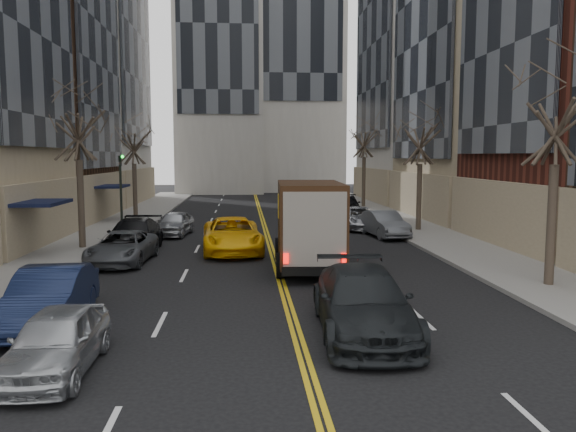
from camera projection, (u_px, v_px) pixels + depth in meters
name	position (u px, v px, depth m)	size (l,w,h in m)	color
sidewalk_left	(113.00, 229.00, 33.10)	(4.00, 66.00, 0.15)	slate
sidewalk_right	(411.00, 226.00, 34.52)	(4.00, 66.00, 0.15)	slate
streetwall_right	(499.00, 0.00, 38.64)	(12.26, 49.00, 34.00)	#4C301E
tree_lf_mid	(77.00, 107.00, 25.48)	(3.20, 3.20, 8.91)	#382D23
tree_lf_far	(133.00, 132.00, 38.43)	(3.20, 3.20, 8.12)	#382D23
tree_rt_near	(558.00, 91.00, 17.96)	(3.20, 3.20, 8.71)	#382D23
tree_rt_mid	(421.00, 124.00, 31.87)	(3.20, 3.20, 8.32)	#382D23
tree_rt_far	(364.00, 127.00, 46.67)	(3.20, 3.20, 9.11)	#382D23
traffic_signal	(121.00, 187.00, 27.97)	(0.29, 0.26, 4.70)	black
ups_truck	(309.00, 225.00, 21.68)	(2.77, 6.31, 3.40)	black
observer_sedan	(363.00, 302.00, 13.83)	(2.50, 5.57, 1.59)	black
taxi	(232.00, 235.00, 25.63)	(2.60, 5.64, 1.57)	#FFBD0A
pedestrian	(320.00, 237.00, 24.61)	(0.61, 0.40, 1.67)	black
parked_lf_a	(56.00, 341.00, 11.37)	(1.54, 3.83, 1.31)	#B3B7BB
parked_lf_b	(50.00, 297.00, 14.48)	(1.59, 4.55, 1.50)	#101834
parked_lf_c	(122.00, 247.00, 22.97)	(2.16, 4.68, 1.30)	#474A4E
parked_lf_d	(134.00, 236.00, 25.53)	(2.12, 5.20, 1.51)	black
parked_lf_e	(175.00, 223.00, 30.98)	(1.59, 3.94, 1.34)	#A2A6AA
parked_rt_a	(384.00, 224.00, 30.43)	(1.49, 4.28, 1.41)	#515459
parked_rt_b	(359.00, 218.00, 33.73)	(2.18, 4.73, 1.32)	#A8AAB0
parked_rt_c	(346.00, 205.00, 41.65)	(2.05, 5.04, 1.46)	black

